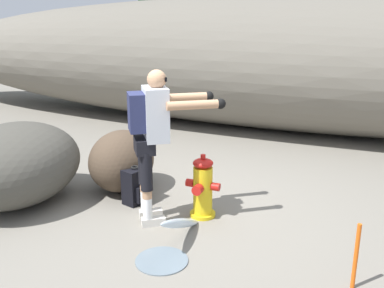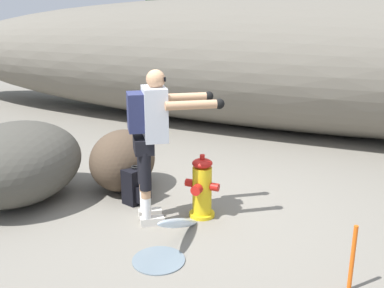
% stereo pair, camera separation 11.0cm
% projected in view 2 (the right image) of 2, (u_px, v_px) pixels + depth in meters
% --- Properties ---
extents(ground_plane, '(56.00, 56.00, 0.04)m').
position_uv_depth(ground_plane, '(177.00, 214.00, 5.09)').
color(ground_plane, slate).
extents(dirt_embankment, '(17.97, 3.20, 2.57)m').
position_uv_depth(dirt_embankment, '(275.00, 64.00, 8.61)').
color(dirt_embankment, '#666056').
rests_on(dirt_embankment, ground_plane).
extents(fire_hydrant, '(0.40, 0.35, 0.74)m').
position_uv_depth(fire_hydrant, '(202.00, 188.00, 4.91)').
color(fire_hydrant, gold).
rests_on(fire_hydrant, ground_plane).
extents(hydrant_water_jet, '(0.50, 1.16, 0.48)m').
position_uv_depth(hydrant_water_jet, '(174.00, 231.00, 4.35)').
color(hydrant_water_jet, silver).
rests_on(hydrant_water_jet, ground_plane).
extents(utility_worker, '(1.01, 0.89, 1.69)m').
position_uv_depth(utility_worker, '(153.00, 128.00, 4.59)').
color(utility_worker, beige).
rests_on(utility_worker, ground_plane).
extents(spare_backpack, '(0.34, 0.34, 0.47)m').
position_uv_depth(spare_backpack, '(136.00, 186.00, 5.32)').
color(spare_backpack, black).
rests_on(spare_backpack, ground_plane).
extents(boulder_large, '(1.40, 1.71, 0.99)m').
position_uv_depth(boulder_large, '(17.00, 163.00, 5.29)').
color(boulder_large, '#43413A').
rests_on(boulder_large, ground_plane).
extents(boulder_mid, '(0.88, 1.04, 0.80)m').
position_uv_depth(boulder_mid, '(123.00, 160.00, 5.68)').
color(boulder_mid, '#47392B').
rests_on(boulder_mid, ground_plane).
extents(survey_stake, '(0.04, 0.04, 0.60)m').
position_uv_depth(survey_stake, '(352.00, 259.00, 3.58)').
color(survey_stake, '#E55914').
rests_on(survey_stake, ground_plane).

